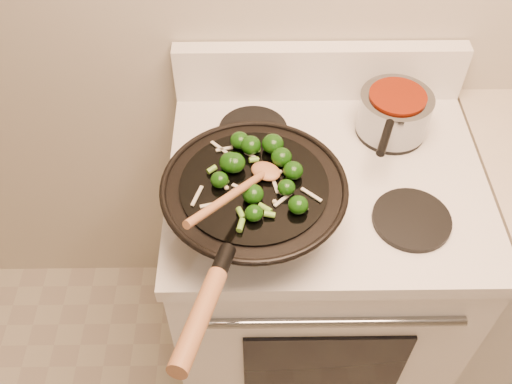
{
  "coord_description": "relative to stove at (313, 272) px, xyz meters",
  "views": [
    {
      "loc": [
        -0.24,
        0.23,
        1.96
      ],
      "look_at": [
        -0.23,
        1.02,
        1.03
      ],
      "focal_mm": 40.0,
      "sensor_mm": 36.0,
      "label": 1
    }
  ],
  "objects": [
    {
      "name": "stove",
      "position": [
        0.0,
        0.0,
        0.0
      ],
      "size": [
        0.78,
        0.67,
        1.08
      ],
      "color": "white",
      "rests_on": "ground"
    },
    {
      "name": "wok",
      "position": [
        -0.18,
        -0.16,
        0.53
      ],
      "size": [
        0.4,
        0.65,
        0.22
      ],
      "color": "black",
      "rests_on": "stove"
    },
    {
      "name": "stirfry",
      "position": [
        -0.17,
        -0.12,
        0.6
      ],
      "size": [
        0.27,
        0.27,
        0.04
      ],
      "color": "#103808",
      "rests_on": "wok"
    },
    {
      "name": "wooden_spoon",
      "position": [
        -0.2,
        -0.19,
        0.62
      ],
      "size": [
        0.2,
        0.27,
        0.12
      ],
      "color": "#9B623D",
      "rests_on": "wok"
    },
    {
      "name": "saucepan",
      "position": [
        0.18,
        0.15,
        0.52
      ],
      "size": [
        0.18,
        0.29,
        0.11
      ],
      "color": "gray",
      "rests_on": "stove"
    }
  ]
}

